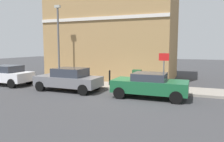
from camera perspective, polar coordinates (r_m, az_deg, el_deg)
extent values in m
plane|color=#38383A|center=(12.76, 3.76, -6.29)|extent=(80.00, 80.00, 0.00)
cube|color=gray|center=(17.22, -13.43, -2.88)|extent=(2.30, 30.00, 0.15)
cube|color=#9E7A4C|center=(19.66, 0.65, 9.98)|extent=(6.56, 10.43, 8.05)
cube|color=silver|center=(16.70, -3.53, 13.70)|extent=(0.12, 10.43, 0.24)
cube|color=#195933|center=(12.08, 9.91, -3.94)|extent=(1.80, 4.06, 0.66)
cube|color=#2D333D|center=(12.00, 9.90, -1.51)|extent=(1.57, 1.77, 0.42)
cylinder|color=black|center=(11.73, 1.95, -5.81)|extent=(0.23, 0.64, 0.64)
cylinder|color=black|center=(13.29, 4.33, -4.37)|extent=(0.23, 0.64, 0.64)
cylinder|color=black|center=(11.14, 16.53, -6.73)|extent=(0.23, 0.64, 0.64)
cylinder|color=black|center=(12.77, 17.15, -5.08)|extent=(0.23, 0.64, 0.64)
cube|color=slate|center=(14.07, -11.46, -2.60)|extent=(1.80, 4.22, 0.62)
cube|color=#2D333D|center=(13.91, -10.96, -0.36)|extent=(1.56, 1.98, 0.55)
cylinder|color=black|center=(14.41, -18.41, -3.84)|extent=(0.23, 0.64, 0.64)
cylinder|color=black|center=(15.67, -14.48, -2.91)|extent=(0.23, 0.64, 0.64)
cylinder|color=black|center=(12.63, -7.64, -4.98)|extent=(0.23, 0.64, 0.64)
cylinder|color=black|center=(14.05, -4.28, -3.78)|extent=(0.23, 0.64, 0.64)
cube|color=silver|center=(17.76, -26.42, -1.22)|extent=(1.77, 4.09, 0.66)
cube|color=#2D333D|center=(17.53, -26.00, 0.53)|extent=(1.54, 1.90, 0.49)
cylinder|color=black|center=(19.44, -27.55, -1.65)|extent=(0.22, 0.64, 0.64)
cylinder|color=black|center=(16.17, -24.93, -3.02)|extent=(0.22, 0.64, 0.64)
cylinder|color=black|center=(17.33, -21.03, -2.25)|extent=(0.22, 0.64, 0.64)
cube|color=#1E4C28|center=(14.34, 6.58, -1.96)|extent=(0.40, 0.55, 1.15)
cube|color=#333333|center=(14.43, 6.55, -4.06)|extent=(0.46, 0.61, 0.08)
cylinder|color=black|center=(15.07, -0.64, -1.89)|extent=(0.12, 0.12, 0.95)
sphere|color=black|center=(15.01, -0.64, -0.02)|extent=(0.14, 0.14, 0.14)
cylinder|color=#59595B|center=(13.30, 13.47, -0.25)|extent=(0.08, 0.08, 2.30)
cube|color=white|center=(13.20, 13.56, 3.62)|extent=(0.03, 0.56, 0.40)
cube|color=red|center=(13.19, 13.55, 3.62)|extent=(0.01, 0.60, 0.44)
cylinder|color=#59595B|center=(16.90, -13.91, 6.56)|extent=(0.14, 0.14, 5.50)
cube|color=#A5A599|center=(17.15, -14.18, 16.19)|extent=(0.20, 0.44, 0.20)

